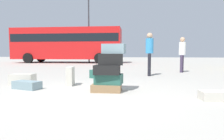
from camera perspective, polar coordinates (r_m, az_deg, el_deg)
name	(u,v)px	position (r m, az deg, el deg)	size (l,w,h in m)	color
ground_plane	(93,95)	(4.26, -5.30, -7.16)	(80.00, 80.00, 0.00)	#ADA89E
suitcase_tower	(109,70)	(4.60, -0.81, -0.05)	(0.77, 0.57, 1.09)	olive
suitcase_cream_upright_blue	(23,79)	(6.15, -24.06, -2.43)	(0.64, 0.39, 0.31)	beige
suitcase_cream_left_side	(70,76)	(5.59, -11.76, -1.73)	(0.16, 0.39, 0.51)	beige
suitcase_teal_right_side	(99,74)	(7.10, -3.80, -1.15)	(0.57, 0.35, 0.30)	#26594C
suitcase_cream_foreground_far	(219,96)	(4.29, 28.22, -6.46)	(0.70, 0.30, 0.17)	beige
suitcase_slate_behind_tower	(27,85)	(5.39, -23.02, -3.96)	(0.70, 0.33, 0.20)	gray
person_bearded_onlooker	(149,50)	(7.96, 10.61, 5.57)	(0.30, 0.34, 1.67)	black
person_tourist_with_camera	(182,51)	(9.80, 19.33, 5.00)	(0.30, 0.33, 1.62)	#3F334C
parked_bus	(68,43)	(19.20, -12.53, 7.52)	(10.01, 3.10, 3.15)	red
lamp_post	(89,11)	(18.24, -6.67, 16.28)	(0.36, 0.36, 7.08)	#333338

